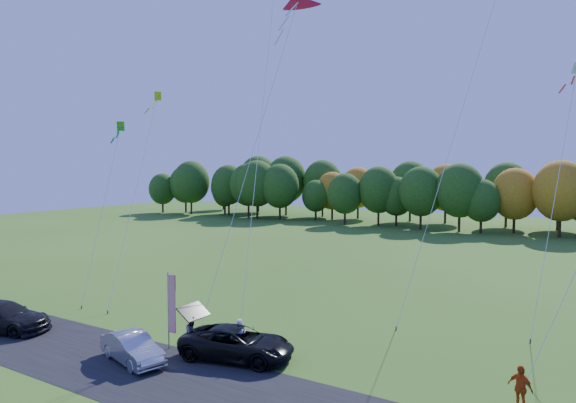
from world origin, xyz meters
The scene contains 16 objects.
ground centered at (0.00, 0.00, 0.00)m, with size 160.00×160.00×0.00m, color #295F19.
asphalt_strip centered at (0.00, -4.00, 0.01)m, with size 90.00×6.00×0.01m, color black.
tree_line centered at (0.00, 55.00, 0.00)m, with size 116.00×12.00×10.00m, color #1E4711, non-canonical shape.
black_suv centered at (1.29, -0.66, 0.75)m, with size 2.49×5.41×1.50m, color black.
silver_sedan centered at (-2.61, -3.52, 0.67)m, with size 1.41×4.04×1.33m, color #ABAAAF.
dark_truck_a centered at (-12.28, -4.14, 0.79)m, with size 2.22×5.45×1.58m, color black.
person_tailgate_a centered at (1.05, -0.08, 0.86)m, with size 0.63×0.41×1.72m, color white.
person_tailgate_b centered at (-1.23, -0.99, 0.87)m, with size 0.85×0.66×1.74m, color gray.
person_east centered at (13.34, 0.84, 0.84)m, with size 0.99×0.41×1.69m, color #BE4811.
feather_flag centered at (-2.20, -1.41, 2.35)m, with size 0.51×0.07×3.86m.
kite_delta_blue centered at (-2.95, 8.26, 15.88)m, with size 5.34×12.35×32.64m.
kite_parafoil_orange centered at (9.29, 13.00, 16.47)m, with size 7.90×11.93×33.31m.
kite_delta_red centered at (-2.07, 5.82, 10.88)m, with size 2.80×9.78×21.30m.
kite_diamond_yellow centered at (-11.34, 4.63, 7.25)m, with size 3.25×7.68×14.89m.
kite_diamond_green centered at (-12.70, 2.99, 6.18)m, with size 1.33×4.66×12.49m.
kite_diamond_white centered at (13.46, 12.72, 7.69)m, with size 1.97×7.96×15.75m.
Camera 1 is at (15.71, -19.50, 9.09)m, focal length 32.00 mm.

